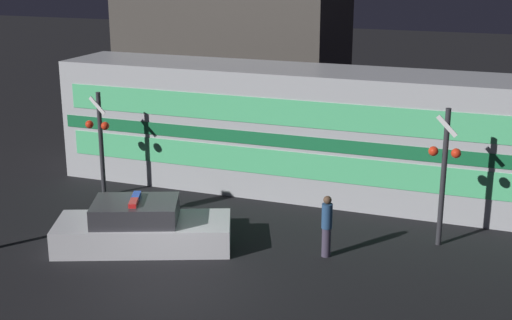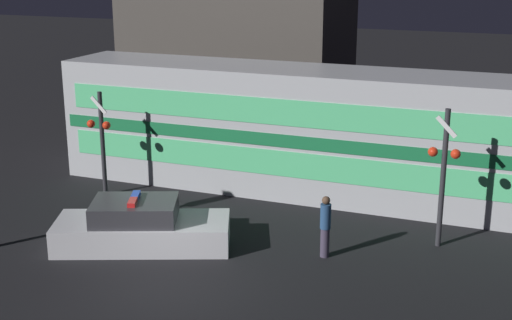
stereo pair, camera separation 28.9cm
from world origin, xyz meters
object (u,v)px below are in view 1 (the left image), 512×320
pedestrian (327,226)px  crossing_signal_near (444,169)px  train (351,136)px  police_car (142,228)px

pedestrian → crossing_signal_near: size_ratio=0.44×
train → crossing_signal_near: train is taller
pedestrian → crossing_signal_near: bearing=33.8°
police_car → pedestrian: bearing=-8.7°
train → police_car: 7.55m
police_car → pedestrian: pedestrian is taller
train → crossing_signal_near: bearing=-43.9°
police_car → pedestrian: 4.97m
train → pedestrian: 5.07m
police_car → crossing_signal_near: (7.48, 2.94, 1.63)m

